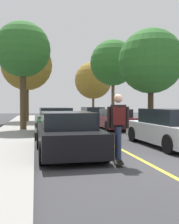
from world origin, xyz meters
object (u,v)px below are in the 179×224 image
at_px(street_tree_left_nearest, 23,50).
at_px(skateboarder, 118,123).
at_px(parked_car_left_nearest, 67,133).
at_px(parked_car_right_far, 92,115).
at_px(fire_hydrant, 166,126).
at_px(parked_car_right_nearest, 169,128).
at_px(street_tree_right_near, 113,63).
at_px(parked_car_right_near, 115,119).
at_px(skateboard, 118,161).
at_px(parked_car_left_near, 55,121).
at_px(street_tree_left_near, 27,65).
at_px(street_tree_right_nearest, 151,61).
at_px(street_tree_right_far, 93,80).

relative_size(street_tree_left_nearest, skateboarder, 3.55).
xyz_separation_m(parked_car_left_nearest, parked_car_right_far, (3.93, 14.50, 0.00)).
bearing_deg(street_tree_left_nearest, fire_hydrant, -28.23).
bearing_deg(parked_car_right_nearest, street_tree_left_nearest, 129.20).
bearing_deg(parked_car_right_nearest, street_tree_right_near, 82.65).
relative_size(parked_car_right_near, skateboard, 4.94).
height_order(parked_car_left_near, street_tree_left_near, street_tree_left_near).
relative_size(parked_car_left_nearest, parked_car_left_near, 0.97).
xyz_separation_m(street_tree_right_nearest, street_tree_right_near, (0.00, 7.78, 1.07)).
bearing_deg(skateboard, street_tree_right_far, 79.32).
bearing_deg(street_tree_right_near, parked_car_right_far, 160.62).
xyz_separation_m(street_tree_right_nearest, street_tree_right_far, (0.00, 15.88, 0.25)).
distance_m(street_tree_right_far, fire_hydrant, 18.60).
distance_m(parked_car_right_far, skateboarder, 16.56).
relative_size(parked_car_left_nearest, street_tree_right_far, 0.68).
xyz_separation_m(parked_car_right_near, fire_hydrant, (1.50, -3.91, -0.14)).
bearing_deg(fire_hydrant, skateboarder, -127.38).
xyz_separation_m(parked_car_left_near, street_tree_right_far, (5.63, 16.37, 3.65)).
relative_size(parked_car_right_nearest, skateboarder, 2.49).
xyz_separation_m(street_tree_left_nearest, skateboarder, (2.84, -9.45, -3.64)).
distance_m(parked_car_left_near, skateboard, 7.53).
distance_m(parked_car_left_nearest, street_tree_right_near, 15.66).
relative_size(street_tree_left_near, skateboarder, 3.96).
relative_size(street_tree_right_near, street_tree_right_far, 1.10).
bearing_deg(parked_car_right_near, parked_car_left_near, -152.12).
height_order(parked_car_left_nearest, street_tree_right_nearest, street_tree_right_nearest).
height_order(parked_car_left_near, skateboard, parked_car_left_near).
bearing_deg(parked_car_left_near, parked_car_right_nearest, -51.33).
bearing_deg(parked_car_right_far, street_tree_right_nearest, -78.52).
height_order(parked_car_right_nearest, street_tree_left_nearest, street_tree_left_nearest).
distance_m(parked_car_left_nearest, street_tree_right_far, 23.01).
bearing_deg(street_tree_right_far, street_tree_right_nearest, -90.00).
distance_m(street_tree_left_nearest, street_tree_left_near, 7.56).
bearing_deg(street_tree_left_nearest, street_tree_right_far, 62.98).
height_order(parked_car_right_nearest, parked_car_right_far, parked_car_right_nearest).
bearing_deg(parked_car_right_nearest, street_tree_right_far, 85.43).
bearing_deg(parked_car_right_far, street_tree_right_far, 77.21).
xyz_separation_m(street_tree_right_near, skateboarder, (-4.49, -15.72, -4.05)).
relative_size(parked_car_right_far, skateboarder, 2.51).
bearing_deg(parked_car_right_near, street_tree_right_nearest, -42.99).
height_order(street_tree_right_far, skateboard, street_tree_right_far).
bearing_deg(street_tree_right_nearest, parked_car_left_near, -175.03).
relative_size(parked_car_left_nearest, street_tree_right_near, 0.61).
distance_m(street_tree_left_near, street_tree_right_far, 10.03).
height_order(street_tree_left_near, skateboard, street_tree_left_near).
relative_size(street_tree_right_near, skateboard, 8.09).
relative_size(street_tree_right_nearest, street_tree_right_far, 0.92).
relative_size(parked_car_right_near, street_tree_left_near, 0.61).
bearing_deg(street_tree_right_near, skateboard, -105.96).
relative_size(parked_car_left_near, street_tree_right_far, 0.70).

